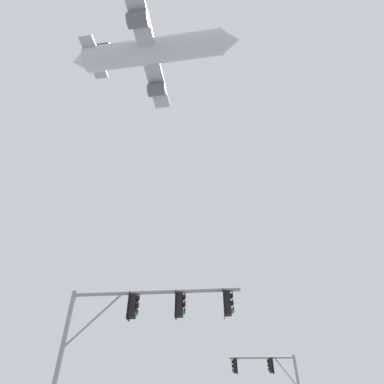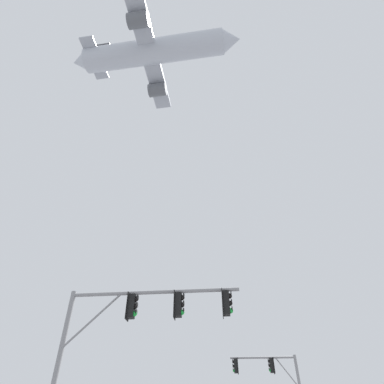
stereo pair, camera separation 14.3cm
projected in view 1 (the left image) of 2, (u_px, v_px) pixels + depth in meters
The scene contains 3 objects.
signal_pole_near at pixel (136, 324), 12.26m from camera, with size 6.80×0.65×6.07m.
signal_pole_far at pixel (274, 380), 22.62m from camera, with size 4.73×0.50×5.99m.
airplane at pixel (153, 52), 53.12m from camera, with size 28.22×21.80×7.69m.
Camera 1 is at (-1.08, -4.52, 1.38)m, focal length 30.41 mm.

